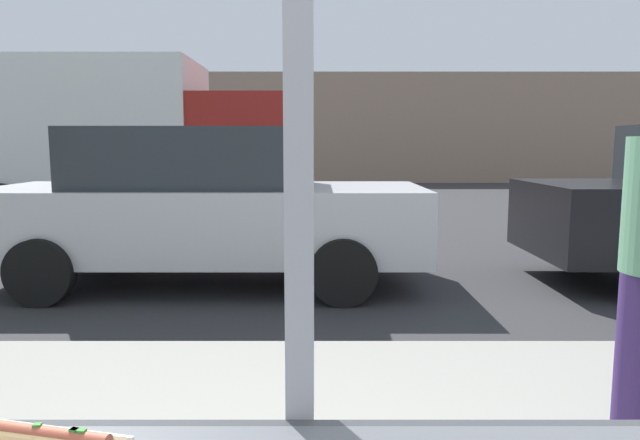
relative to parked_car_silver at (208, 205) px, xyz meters
The scene contains 4 objects.
ground_plane 3.11m from the parked_car_silver, 66.42° to the left, with size 60.00×60.00×0.00m, color #2D2D30.
building_facade_far 17.84m from the parked_car_silver, 86.14° to the left, with size 28.00×1.20×4.38m, color gray.
parked_car_silver is the anchor object (origin of this frame).
box_truck 4.81m from the parked_car_silver, 120.11° to the left, with size 6.16×2.44×2.93m.
Camera 1 is at (0.04, -0.93, 1.49)m, focal length 32.56 mm.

